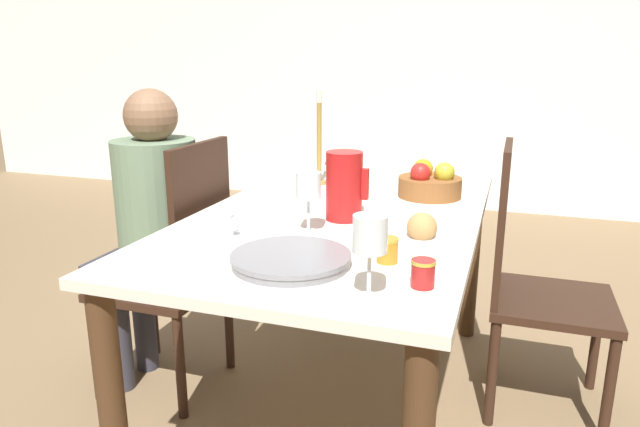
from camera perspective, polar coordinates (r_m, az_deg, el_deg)
name	(u,v)px	position (r m, az deg, el deg)	size (l,w,h in m)	color
ground_plane	(341,407)	(2.26, 2.12, -18.75)	(20.00, 20.00, 0.00)	#7F6647
wall_back	(454,54)	(5.02, 13.26, 15.27)	(10.00, 0.06, 2.60)	white
dining_table	(343,240)	(1.97, 2.31, -2.69)	(0.91, 1.64, 0.77)	silver
chair_person_side	(178,267)	(2.23, -13.99, -5.22)	(0.42, 0.42, 0.98)	#331E14
chair_opposite	(531,278)	(2.20, 20.34, -6.03)	(0.42, 0.42, 0.98)	#331E14
person_seated	(151,219)	(2.22, -16.50, -0.51)	(0.39, 0.41, 1.17)	#33333D
red_pitcher	(344,185)	(1.80, 2.43, 2.82)	(0.14, 0.12, 0.22)	red
wine_glass_water	(308,188)	(1.65, -1.18, 2.52)	(0.07, 0.07, 0.18)	white
wine_glass_juice	(370,239)	(1.19, 5.01, -2.57)	(0.07, 0.07, 0.19)	white
teacup_near_person	(220,227)	(1.66, -9.96, -1.31)	(0.14, 0.14, 0.07)	silver
serving_tray	(291,259)	(1.42, -2.91, -4.61)	(0.30, 0.30, 0.03)	gray
bread_plate	(422,233)	(1.63, 10.13, -1.93)	(0.22, 0.22, 0.09)	silver
jam_jar_amber	(423,272)	(1.30, 10.27, -5.79)	(0.06, 0.06, 0.06)	#A81E1E
jam_jar_red	(387,249)	(1.45, 6.76, -3.52)	(0.06, 0.06, 0.06)	#C67A1E
fruit_bowl	(430,183)	(2.15, 10.90, 2.98)	(0.23, 0.23, 0.13)	brown
candlestick_tall	(319,147)	(2.31, -0.08, 6.66)	(0.06, 0.06, 0.38)	olive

